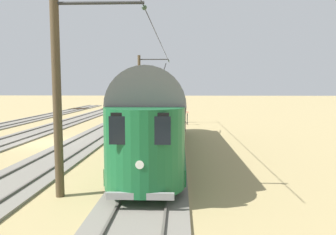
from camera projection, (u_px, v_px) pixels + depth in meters
ground_plane at (46, 143)px, 20.79m from camera, size 220.00×220.00×0.00m
track_streetcar_siding at (163, 142)px, 20.80m from camera, size 2.80×80.00×0.18m
track_adjacent_siding at (86, 141)px, 21.00m from camera, size 2.80×80.00×0.18m
track_third_siding at (10, 141)px, 21.19m from camera, size 2.80×80.00×0.18m
vintage_streetcar at (160, 111)px, 17.68m from camera, size 2.65×17.81×5.27m
catenary_pole_foreground at (140, 88)px, 30.87m from camera, size 3.06×0.28×6.62m
catenary_pole_mid_near at (60, 91)px, 10.28m from camera, size 3.06×0.28×6.62m
overhead_wire_run at (162, 49)px, 20.93m from camera, size 2.86×24.70×0.18m
switch_stand at (187, 118)px, 30.44m from camera, size 0.50×0.30×1.24m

